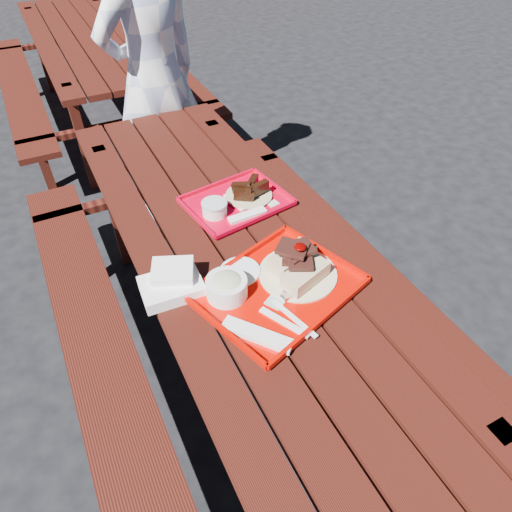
# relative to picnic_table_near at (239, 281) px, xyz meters

# --- Properties ---
(ground) EXTENTS (60.00, 60.00, 0.00)m
(ground) POSITION_rel_picnic_table_near_xyz_m (0.00, 0.00, -0.56)
(ground) COLOR black
(ground) RESTS_ON ground
(picnic_table_near) EXTENTS (1.41, 2.40, 0.75)m
(picnic_table_near) POSITION_rel_picnic_table_near_xyz_m (0.00, 0.00, 0.00)
(picnic_table_near) COLOR #3F140C
(picnic_table_near) RESTS_ON ground
(picnic_table_far) EXTENTS (1.41, 2.40, 0.75)m
(picnic_table_far) POSITION_rel_picnic_table_near_xyz_m (0.00, 2.80, 0.00)
(picnic_table_far) COLOR #3F140C
(picnic_table_far) RESTS_ON ground
(near_tray) EXTENTS (0.60, 0.53, 0.16)m
(near_tray) POSITION_rel_picnic_table_near_xyz_m (0.01, -0.25, 0.23)
(near_tray) COLOR #C90800
(near_tray) RESTS_ON picnic_table_near
(far_tray) EXTENTS (0.44, 0.37, 0.07)m
(far_tray) POSITION_rel_picnic_table_near_xyz_m (0.10, 0.23, 0.21)
(far_tray) COLOR red
(far_tray) RESTS_ON picnic_table_near
(white_cloth) EXTENTS (0.21, 0.18, 0.08)m
(white_cloth) POSITION_rel_picnic_table_near_xyz_m (-0.29, -0.11, 0.22)
(white_cloth) COLOR white
(white_cloth) RESTS_ON picnic_table_near
(person) EXTENTS (0.75, 0.63, 1.76)m
(person) POSITION_rel_picnic_table_near_xyz_m (0.13, 1.35, 0.32)
(person) COLOR #A7B8DB
(person) RESTS_ON ground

